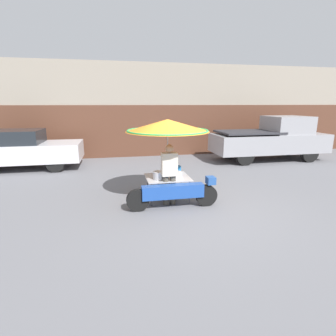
% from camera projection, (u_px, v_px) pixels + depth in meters
% --- Properties ---
extents(ground_plane, '(36.00, 36.00, 0.00)m').
position_uv_depth(ground_plane, '(195.00, 209.00, 6.28)').
color(ground_plane, slate).
extents(shopfront_building, '(28.00, 2.06, 4.29)m').
position_uv_depth(shopfront_building, '(150.00, 110.00, 13.19)').
color(shopfront_building, gray).
rests_on(shopfront_building, ground).
extents(vendor_motorcycle_cart, '(2.22, 2.09, 2.09)m').
position_uv_depth(vendor_motorcycle_cart, '(168.00, 136.00, 6.50)').
color(vendor_motorcycle_cart, black).
rests_on(vendor_motorcycle_cart, ground).
extents(vendor_person, '(0.38, 0.22, 1.52)m').
position_uv_depth(vendor_person, '(169.00, 172.00, 6.40)').
color(vendor_person, '#4C473D').
rests_on(vendor_person, ground).
extents(parked_car, '(4.55, 1.75, 1.51)m').
position_uv_depth(parked_car, '(17.00, 149.00, 9.94)').
color(parked_car, black).
rests_on(parked_car, ground).
extents(pickup_truck, '(5.03, 1.79, 1.93)m').
position_uv_depth(pickup_truck, '(272.00, 139.00, 11.61)').
color(pickup_truck, black).
rests_on(pickup_truck, ground).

